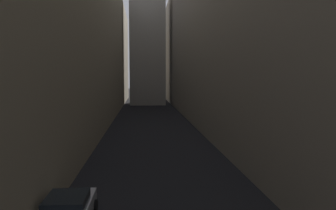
# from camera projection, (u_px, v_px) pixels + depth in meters

# --- Properties ---
(ground_plane) EXTENTS (264.00, 264.00, 0.00)m
(ground_plane) POSITION_uv_depth(u_px,v_px,m) (151.00, 123.00, 44.61)
(ground_plane) COLOR black
(building_block_left) EXTENTS (14.34, 108.00, 23.60)m
(building_block_left) POSITION_uv_depth(u_px,v_px,m) (59.00, 38.00, 44.56)
(building_block_left) COLOR gray
(building_block_left) RESTS_ON ground
(building_block_right) EXTENTS (11.70, 108.00, 25.68)m
(building_block_right) POSITION_uv_depth(u_px,v_px,m) (229.00, 32.00, 46.36)
(building_block_right) COLOR gray
(building_block_right) RESTS_ON ground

